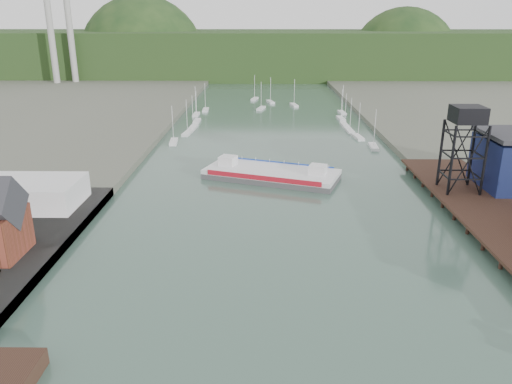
{
  "coord_description": "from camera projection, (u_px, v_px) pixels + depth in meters",
  "views": [
    {
      "loc": [
        -2.36,
        -32.94,
        33.07
      ],
      "look_at": [
        -3.57,
        50.74,
        4.0
      ],
      "focal_mm": 35.0,
      "sensor_mm": 36.0,
      "label": 1
    }
  ],
  "objects": [
    {
      "name": "white_shed",
      "position": [
        29.0,
        193.0,
        88.49
      ],
      "size": [
        18.0,
        12.0,
        4.5
      ],
      "primitive_type": "cube",
      "color": "silver",
      "rests_on": "west_quay"
    },
    {
      "name": "chain_ferry",
      "position": [
        271.0,
        174.0,
        108.81
      ],
      "size": [
        30.77,
        20.41,
        4.12
      ],
      "rotation": [
        0.0,
        0.0,
        -0.34
      ],
      "color": "#474749",
      "rests_on": "ground"
    },
    {
      "name": "distant_hills",
      "position": [
        261.0,
        56.0,
        323.22
      ],
      "size": [
        500.0,
        120.0,
        80.0
      ],
      "color": "black",
      "rests_on": "ground"
    },
    {
      "name": "lift_tower",
      "position": [
        467.0,
        120.0,
        91.1
      ],
      "size": [
        6.5,
        6.5,
        16.0
      ],
      "color": "black",
      "rests_on": "east_pier"
    },
    {
      "name": "smokestacks",
      "position": [
        60.0,
        25.0,
        253.14
      ],
      "size": [
        11.2,
        8.2,
        60.0
      ],
      "color": "#9B9B96",
      "rests_on": "ground"
    },
    {
      "name": "marina_sailboats",
      "position": [
        270.0,
        119.0,
        172.6
      ],
      "size": [
        57.71,
        92.65,
        0.9
      ],
      "color": "silver",
      "rests_on": "ground"
    },
    {
      "name": "east_pier",
      "position": [
        498.0,
        216.0,
        83.31
      ],
      "size": [
        14.0,
        70.0,
        2.45
      ],
      "color": "black",
      "rests_on": "ground"
    }
  ]
}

